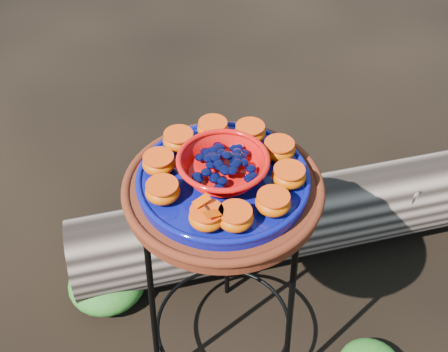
# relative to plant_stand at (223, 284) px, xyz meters

# --- Properties ---
(ground) EXTENTS (60.00, 60.00, 0.00)m
(ground) POSITION_rel_plant_stand_xyz_m (0.00, 0.00, -0.35)
(ground) COLOR black
(plant_stand) EXTENTS (0.44, 0.44, 0.70)m
(plant_stand) POSITION_rel_plant_stand_xyz_m (0.00, 0.00, 0.00)
(plant_stand) COLOR black
(plant_stand) RESTS_ON ground
(terracotta_saucer) EXTENTS (0.46, 0.46, 0.04)m
(terracotta_saucer) POSITION_rel_plant_stand_xyz_m (0.00, 0.00, 0.37)
(terracotta_saucer) COLOR #49200B
(terracotta_saucer) RESTS_ON plant_stand
(cobalt_plate) EXTENTS (0.39, 0.39, 0.03)m
(cobalt_plate) POSITION_rel_plant_stand_xyz_m (0.00, 0.00, 0.40)
(cobalt_plate) COLOR #06095A
(cobalt_plate) RESTS_ON terracotta_saucer
(red_bowl) EXTENTS (0.20, 0.20, 0.05)m
(red_bowl) POSITION_rel_plant_stand_xyz_m (0.00, 0.00, 0.44)
(red_bowl) COLOR red
(red_bowl) RESTS_ON cobalt_plate
(glass_gems) EXTENTS (0.15, 0.15, 0.03)m
(glass_gems) POSITION_rel_plant_stand_xyz_m (0.00, 0.00, 0.48)
(glass_gems) COLOR black
(glass_gems) RESTS_ON red_bowl
(orange_half_0) EXTENTS (0.08, 0.08, 0.04)m
(orange_half_0) POSITION_rel_plant_stand_xyz_m (-0.02, -0.14, 0.43)
(orange_half_0) COLOR #AD3100
(orange_half_0) RESTS_ON cobalt_plate
(orange_half_1) EXTENTS (0.08, 0.08, 0.04)m
(orange_half_1) POSITION_rel_plant_stand_xyz_m (0.03, -0.14, 0.43)
(orange_half_1) COLOR #AD3100
(orange_half_1) RESTS_ON cobalt_plate
(orange_half_2) EXTENTS (0.08, 0.08, 0.04)m
(orange_half_2) POSITION_rel_plant_stand_xyz_m (0.11, -0.10, 0.43)
(orange_half_2) COLOR #AD3100
(orange_half_2) RESTS_ON cobalt_plate
(orange_half_3) EXTENTS (0.08, 0.08, 0.04)m
(orange_half_3) POSITION_rel_plant_stand_xyz_m (0.15, -0.01, 0.43)
(orange_half_3) COLOR #AD3100
(orange_half_3) RESTS_ON cobalt_plate
(orange_half_4) EXTENTS (0.08, 0.08, 0.04)m
(orange_half_4) POSITION_rel_plant_stand_xyz_m (0.13, 0.08, 0.43)
(orange_half_4) COLOR #AD3100
(orange_half_4) RESTS_ON cobalt_plate
(orange_half_5) EXTENTS (0.08, 0.08, 0.04)m
(orange_half_5) POSITION_rel_plant_stand_xyz_m (0.06, 0.13, 0.43)
(orange_half_5) COLOR #AD3100
(orange_half_5) RESTS_ON cobalt_plate
(orange_half_6) EXTENTS (0.08, 0.08, 0.04)m
(orange_half_6) POSITION_rel_plant_stand_xyz_m (-0.03, 0.14, 0.43)
(orange_half_6) COLOR #AD3100
(orange_half_6) RESTS_ON cobalt_plate
(orange_half_7) EXTENTS (0.08, 0.08, 0.04)m
(orange_half_7) POSITION_rel_plant_stand_xyz_m (-0.11, 0.10, 0.43)
(orange_half_7) COLOR #AD3100
(orange_half_7) RESTS_ON cobalt_plate
(orange_half_8) EXTENTS (0.08, 0.08, 0.04)m
(orange_half_8) POSITION_rel_plant_stand_xyz_m (-0.15, 0.01, 0.43)
(orange_half_8) COLOR #AD3100
(orange_half_8) RESTS_ON cobalt_plate
(orange_half_9) EXTENTS (0.08, 0.08, 0.04)m
(orange_half_9) POSITION_rel_plant_stand_xyz_m (-0.13, -0.08, 0.43)
(orange_half_9) COLOR #AD3100
(orange_half_9) RESTS_ON cobalt_plate
(butterfly) EXTENTS (0.09, 0.08, 0.01)m
(butterfly) POSITION_rel_plant_stand_xyz_m (-0.02, -0.14, 0.46)
(butterfly) COLOR #CE3800
(butterfly) RESTS_ON orange_half_0
(driftwood_log) EXTENTS (1.56, 0.83, 0.28)m
(driftwood_log) POSITION_rel_plant_stand_xyz_m (0.20, 0.44, -0.21)
(driftwood_log) COLOR black
(driftwood_log) RESTS_ON ground
(foliage_left) EXTENTS (0.26, 0.26, 0.13)m
(foliage_left) POSITION_rel_plant_stand_xyz_m (-0.41, 0.19, -0.28)
(foliage_left) COLOR #1C5A13
(foliage_left) RESTS_ON ground
(foliage_back) EXTENTS (0.31, 0.31, 0.16)m
(foliage_back) POSITION_rel_plant_stand_xyz_m (-0.15, 0.60, -0.27)
(foliage_back) COLOR #1C5A13
(foliage_back) RESTS_ON ground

